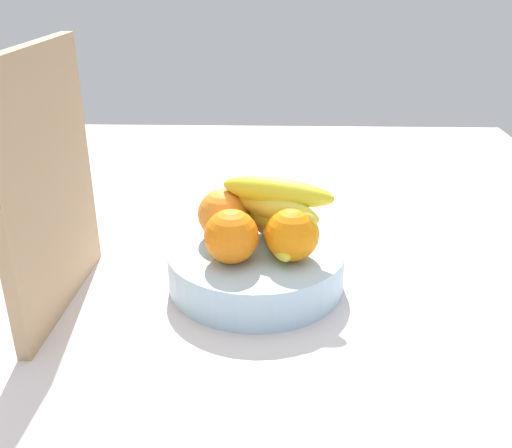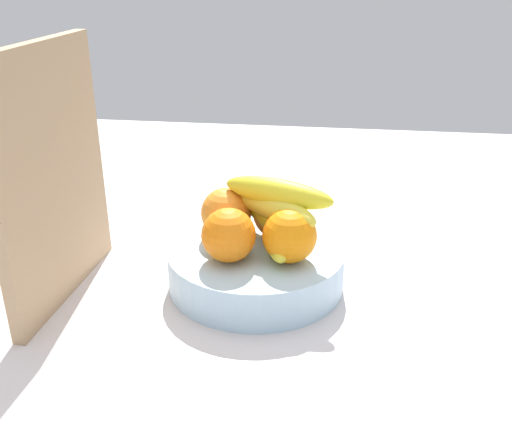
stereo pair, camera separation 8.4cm
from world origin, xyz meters
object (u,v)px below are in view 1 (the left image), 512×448
at_px(orange_front_right, 292,234).
at_px(orange_center, 275,212).
at_px(orange_back_left, 223,214).
at_px(cutting_board, 47,185).
at_px(fruit_bowl, 256,266).
at_px(banana_bunch, 274,212).
at_px(orange_front_left, 231,236).

bearing_deg(orange_front_right, orange_center, 17.29).
bearing_deg(orange_front_right, orange_back_left, 56.87).
bearing_deg(orange_front_right, cutting_board, 94.40).
distance_m(fruit_bowl, banana_bunch, 0.09).
bearing_deg(banana_bunch, orange_front_left, 133.45).
relative_size(orange_front_right, orange_center, 1.00).
bearing_deg(fruit_bowl, cutting_board, 101.35).
relative_size(banana_bunch, cutting_board, 0.49).
distance_m(fruit_bowl, cutting_board, 0.32).
relative_size(orange_front_right, orange_back_left, 1.00).
relative_size(orange_front_left, cutting_board, 0.22).
height_order(fruit_bowl, orange_center, orange_center).
height_order(orange_front_left, orange_front_right, same).
xyz_separation_m(orange_front_right, orange_center, (0.08, 0.02, 0.00)).
distance_m(orange_front_right, banana_bunch, 0.06).
relative_size(orange_center, cutting_board, 0.22).
bearing_deg(orange_center, orange_back_left, 96.61).
bearing_deg(orange_front_left, orange_center, -35.65).
height_order(orange_center, cutting_board, cutting_board).
bearing_deg(orange_front_left, orange_back_left, 12.96).
height_order(orange_front_right, cutting_board, cutting_board).
height_order(fruit_bowl, banana_bunch, banana_bunch).
bearing_deg(orange_center, fruit_bowl, 148.72).
relative_size(orange_center, banana_bunch, 0.44).
relative_size(fruit_bowl, orange_back_left, 3.40).
distance_m(fruit_bowl, orange_back_left, 0.09).
bearing_deg(banana_bunch, orange_center, -4.50).
bearing_deg(orange_back_left, orange_front_left, -167.04).
distance_m(fruit_bowl, orange_front_left, 0.09).
relative_size(orange_back_left, cutting_board, 0.22).
bearing_deg(orange_front_left, fruit_bowl, -40.19).
distance_m(orange_back_left, banana_bunch, 0.08).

